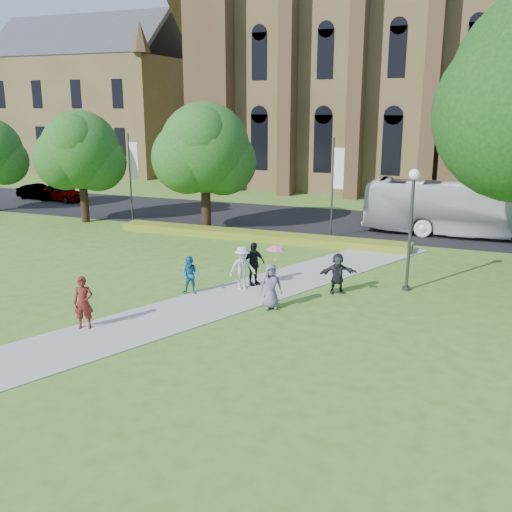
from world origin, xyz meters
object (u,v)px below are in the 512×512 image
at_px(streetlamp, 411,215).
at_px(car_1, 38,192).
at_px(car_0, 62,192).
at_px(tour_coach, 467,208).
at_px(pedestrian_0, 84,303).

height_order(streetlamp, car_1, streetlamp).
bearing_deg(car_0, tour_coach, -80.40).
distance_m(car_0, pedestrian_0, 30.14).
xyz_separation_m(streetlamp, car_0, (-29.86, 14.15, -2.53)).
distance_m(tour_coach, car_0, 31.98).
bearing_deg(tour_coach, streetlamp, 170.88).
distance_m(tour_coach, pedestrian_0, 24.20).
relative_size(streetlamp, tour_coach, 0.43).
xyz_separation_m(streetlamp, pedestrian_0, (-10.22, -8.71, -2.30)).
bearing_deg(tour_coach, car_0, 86.82).
bearing_deg(pedestrian_0, car_1, 109.91).
bearing_deg(pedestrian_0, car_0, 106.41).
relative_size(streetlamp, car_0, 1.20).
height_order(streetlamp, pedestrian_0, streetlamp).
bearing_deg(tour_coach, car_1, 87.21).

